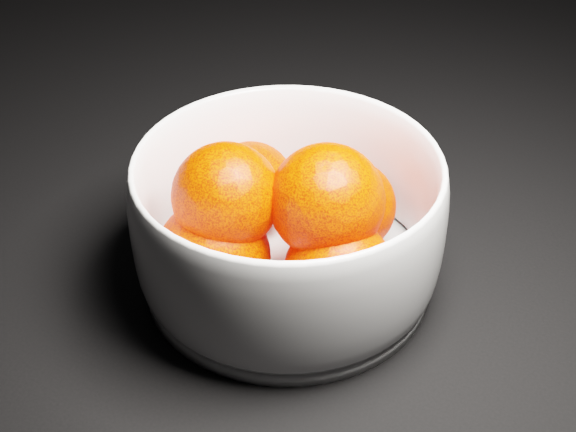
% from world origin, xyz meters
% --- Properties ---
extents(ground, '(3.00, 3.00, 0.00)m').
position_xyz_m(ground, '(0.00, 0.00, 0.00)').
color(ground, black).
rests_on(ground, ground).
extents(bowl, '(0.21, 0.21, 0.10)m').
position_xyz_m(bowl, '(0.25, -0.25, 0.05)').
color(bowl, silver).
rests_on(bowl, ground).
extents(orange_pile, '(0.16, 0.16, 0.12)m').
position_xyz_m(orange_pile, '(0.25, -0.26, 0.06)').
color(orange_pile, '#FD2300').
rests_on(orange_pile, bowl).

